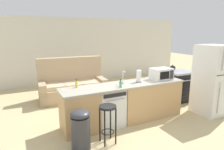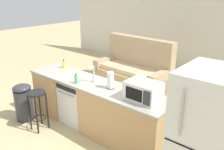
% 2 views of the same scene
% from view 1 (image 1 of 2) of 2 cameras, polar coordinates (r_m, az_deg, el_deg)
% --- Properties ---
extents(ground_plane, '(24.00, 24.00, 0.00)m').
position_cam_1_polar(ground_plane, '(4.77, 1.96, -13.29)').
color(ground_plane, tan).
extents(wall_back, '(10.00, 0.06, 2.60)m').
position_cam_1_polar(wall_back, '(8.36, -9.95, 6.95)').
color(wall_back, silver).
rests_on(wall_back, ground_plane).
extents(kitchen_counter, '(2.94, 0.66, 0.90)m').
position_cam_1_polar(kitchen_counter, '(4.72, 4.59, -8.10)').
color(kitchen_counter, tan).
rests_on(kitchen_counter, ground_plane).
extents(dishwasher, '(0.58, 0.61, 0.84)m').
position_cam_1_polar(dishwasher, '(4.50, -0.83, -9.08)').
color(dishwasher, white).
rests_on(dishwasher, ground_plane).
extents(stove_range, '(0.76, 0.68, 0.90)m').
position_cam_1_polar(stove_range, '(6.38, 18.52, -2.94)').
color(stove_range, black).
rests_on(stove_range, ground_plane).
extents(refrigerator, '(0.72, 0.73, 1.75)m').
position_cam_1_polar(refrigerator, '(5.59, 26.71, -1.29)').
color(refrigerator, silver).
rests_on(refrigerator, ground_plane).
extents(microwave, '(0.50, 0.37, 0.28)m').
position_cam_1_polar(microwave, '(5.08, 13.89, 0.34)').
color(microwave, white).
rests_on(microwave, kitchen_counter).
extents(sink_faucet, '(0.07, 0.18, 0.30)m').
position_cam_1_polar(sink_faucet, '(4.51, 3.23, -0.91)').
color(sink_faucet, silver).
rests_on(sink_faucet, kitchen_counter).
extents(paper_towel_roll, '(0.14, 0.14, 0.28)m').
position_cam_1_polar(paper_towel_roll, '(4.71, 7.66, -0.36)').
color(paper_towel_roll, '#4C4C51').
rests_on(paper_towel_roll, kitchen_counter).
extents(soap_bottle, '(0.06, 0.06, 0.18)m').
position_cam_1_polar(soap_bottle, '(4.24, 2.47, -2.59)').
color(soap_bottle, '#4CB266').
rests_on(soap_bottle, kitchen_counter).
extents(dish_soap_bottle, '(0.06, 0.06, 0.18)m').
position_cam_1_polar(dish_soap_bottle, '(4.30, -10.10, -2.56)').
color(dish_soap_bottle, yellow).
rests_on(dish_soap_bottle, kitchen_counter).
extents(kettle, '(0.21, 0.17, 0.19)m').
position_cam_1_polar(kettle, '(6.24, 16.93, 1.87)').
color(kettle, black).
rests_on(kettle, stove_range).
extents(bar_stool, '(0.32, 0.32, 0.74)m').
position_cam_1_polar(bar_stool, '(3.76, -1.25, -11.69)').
color(bar_stool, black).
rests_on(bar_stool, ground_plane).
extents(trash_bin, '(0.35, 0.35, 0.74)m').
position_cam_1_polar(trash_bin, '(3.67, -8.96, -15.17)').
color(trash_bin, '#333338').
rests_on(trash_bin, ground_plane).
extents(couch, '(2.05, 1.02, 1.27)m').
position_cam_1_polar(couch, '(6.39, -11.32, -3.04)').
color(couch, tan).
rests_on(couch, ground_plane).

